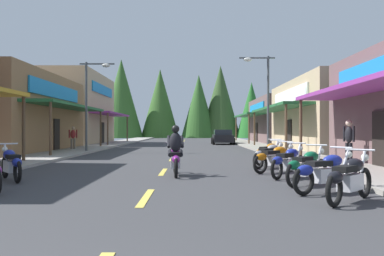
# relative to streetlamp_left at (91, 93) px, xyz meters

# --- Properties ---
(ground) EXTENTS (10.17, 82.40, 0.10)m
(ground) POSITION_rel_streetlamp_left_xyz_m (5.14, 1.71, -3.71)
(ground) COLOR #38383A
(sidewalk_left) EXTENTS (2.68, 82.40, 0.12)m
(sidewalk_left) POSITION_rel_streetlamp_left_xyz_m (-1.29, 1.71, -3.60)
(sidewalk_left) COLOR #9E9991
(sidewalk_left) RESTS_ON ground
(sidewalk_right) EXTENTS (2.68, 82.40, 0.12)m
(sidewalk_right) POSITION_rel_streetlamp_left_xyz_m (11.56, 1.71, -3.60)
(sidewalk_right) COLOR gray
(sidewalk_right) RESTS_ON ground
(centerline_dashes) EXTENTS (0.16, 54.50, 0.01)m
(centerline_dashes) POSITION_rel_streetlamp_left_xyz_m (5.14, 3.43, -3.66)
(centerline_dashes) COLOR #E0C64C
(centerline_dashes) RESTS_ON ground
(storefront_left_middle) EXTENTS (8.88, 13.70, 4.96)m
(storefront_left_middle) POSITION_rel_streetlamp_left_xyz_m (-6.13, 1.38, -1.18)
(storefront_left_middle) COLOR olive
(storefront_left_middle) RESTS_ON ground
(storefront_left_far) EXTENTS (8.99, 12.67, 6.73)m
(storefront_left_far) POSITION_rel_streetlamp_left_xyz_m (-6.19, 15.67, -0.30)
(storefront_left_far) COLOR tan
(storefront_left_far) RESTS_ON ground
(storefront_right_middle) EXTENTS (10.27, 13.85, 4.81)m
(storefront_right_middle) POSITION_rel_streetlamp_left_xyz_m (17.09, 3.53, -1.26)
(storefront_right_middle) COLOR tan
(storefront_right_middle) RESTS_ON ground
(storefront_right_far) EXTENTS (9.48, 13.17, 4.65)m
(storefront_right_far) POSITION_rel_streetlamp_left_xyz_m (16.70, 18.75, -1.33)
(storefront_right_far) COLOR brown
(storefront_right_far) RESTS_ON ground
(streetlamp_left) EXTENTS (2.12, 0.30, 5.53)m
(streetlamp_left) POSITION_rel_streetlamp_left_xyz_m (0.00, 0.00, 0.00)
(streetlamp_left) COLOR #474C51
(streetlamp_left) RESTS_ON ground
(streetlamp_right) EXTENTS (2.12, 0.30, 5.77)m
(streetlamp_right) POSITION_rel_streetlamp_left_xyz_m (10.28, -0.77, 0.13)
(streetlamp_right) COLOR #474C51
(streetlamp_right) RESTS_ON ground
(motorcycle_parked_right_0) EXTENTS (1.50, 1.66, 1.04)m
(motorcycle_parked_right_0) POSITION_rel_streetlamp_left_xyz_m (9.21, -17.82, -3.17)
(motorcycle_parked_right_0) COLOR black
(motorcycle_parked_right_0) RESTS_ON ground
(motorcycle_parked_right_1) EXTENTS (1.85, 1.24, 1.04)m
(motorcycle_parked_right_1) POSITION_rel_streetlamp_left_xyz_m (9.13, -16.58, -3.17)
(motorcycle_parked_right_1) COLOR black
(motorcycle_parked_right_1) RESTS_ON ground
(motorcycle_parked_right_2) EXTENTS (1.52, 1.64, 1.04)m
(motorcycle_parked_right_2) POSITION_rel_streetlamp_left_xyz_m (9.09, -15.12, -3.17)
(motorcycle_parked_right_2) COLOR black
(motorcycle_parked_right_2) RESTS_ON ground
(motorcycle_parked_right_3) EXTENTS (1.43, 1.72, 1.04)m
(motorcycle_parked_right_3) POSITION_rel_streetlamp_left_xyz_m (8.97, -13.53, -3.17)
(motorcycle_parked_right_3) COLOR black
(motorcycle_parked_right_3) RESTS_ON ground
(motorcycle_parked_right_4) EXTENTS (1.75, 1.40, 1.04)m
(motorcycle_parked_right_4) POSITION_rel_streetlamp_left_xyz_m (8.87, -12.01, -3.17)
(motorcycle_parked_right_4) COLOR black
(motorcycle_parked_right_4) RESTS_ON ground
(motorcycle_parked_right_5) EXTENTS (1.53, 1.63, 1.04)m
(motorcycle_parked_right_5) POSITION_rel_streetlamp_left_xyz_m (8.98, -10.30, -3.17)
(motorcycle_parked_right_5) COLOR black
(motorcycle_parked_right_5) RESTS_ON ground
(motorcycle_parked_right_6) EXTENTS (1.42, 1.73, 1.04)m
(motorcycle_parked_right_6) POSITION_rel_streetlamp_left_xyz_m (9.21, -8.84, -3.17)
(motorcycle_parked_right_6) COLOR black
(motorcycle_parked_right_6) RESTS_ON ground
(motorcycle_parked_left_2) EXTENTS (1.31, 1.81, 1.04)m
(motorcycle_parked_left_2) POSITION_rel_streetlamp_left_xyz_m (1.04, -14.22, -3.17)
(motorcycle_parked_left_2) COLOR black
(motorcycle_parked_left_2) RESTS_ON ground
(rider_cruising_lead) EXTENTS (0.60, 2.14, 1.57)m
(rider_cruising_lead) POSITION_rel_streetlamp_left_xyz_m (5.59, -12.93, -3.01)
(rider_cruising_lead) COLOR black
(rider_cruising_lead) RESTS_ON ground
(pedestrian_by_shop) EXTENTS (0.53, 0.39, 1.62)m
(pedestrian_by_shop) POSITION_rel_streetlamp_left_xyz_m (-1.87, 2.60, -2.73)
(pedestrian_by_shop) COLOR #726659
(pedestrian_by_shop) RESTS_ON ground
(pedestrian_browsing) EXTENTS (0.40, 0.52, 1.80)m
(pedestrian_browsing) POSITION_rel_streetlamp_left_xyz_m (12.25, -9.43, -2.61)
(pedestrian_browsing) COLOR black
(pedestrian_browsing) RESTS_ON ground
(parked_car_curbside) EXTENTS (2.07, 4.30, 1.40)m
(parked_car_curbside) POSITION_rel_streetlamp_left_xyz_m (9.02, 14.67, -2.98)
(parked_car_curbside) COLOR black
(parked_car_curbside) RESTS_ON ground
(treeline_backdrop) EXTENTS (27.57, 9.12, 12.92)m
(treeline_backdrop) POSITION_rel_streetlamp_left_xyz_m (3.97, 45.54, 2.18)
(treeline_backdrop) COLOR #216323
(treeline_backdrop) RESTS_ON ground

